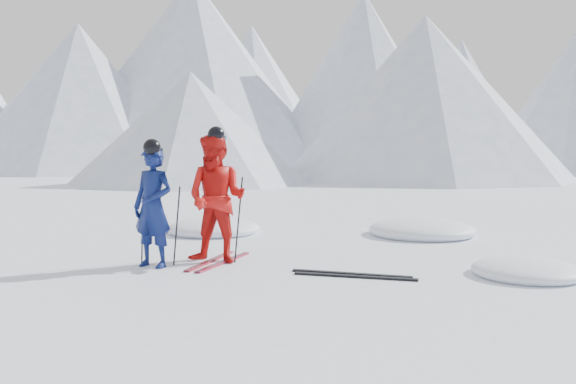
% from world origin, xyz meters
% --- Properties ---
extents(ground, '(160.00, 160.00, 0.00)m').
position_xyz_m(ground, '(0.00, 0.00, 0.00)').
color(ground, white).
rests_on(ground, ground).
extents(skier_blue, '(0.68, 0.47, 1.80)m').
position_xyz_m(skier_blue, '(-3.35, -0.53, 0.90)').
color(skier_blue, '#0D1950').
rests_on(skier_blue, ground).
extents(skier_red, '(1.02, 0.82, 1.99)m').
position_xyz_m(skier_red, '(-2.64, 0.13, 1.00)').
color(skier_red, red).
rests_on(skier_red, ground).
extents(pole_blue_left, '(0.12, 0.08, 1.20)m').
position_xyz_m(pole_blue_left, '(-3.65, -0.38, 0.60)').
color(pole_blue_left, black).
rests_on(pole_blue_left, ground).
extents(pole_blue_right, '(0.12, 0.07, 1.20)m').
position_xyz_m(pole_blue_right, '(-3.10, -0.28, 0.60)').
color(pole_blue_right, black).
rests_on(pole_blue_right, ground).
extents(pole_red_left, '(0.13, 0.10, 1.33)m').
position_xyz_m(pole_red_left, '(-2.94, 0.38, 0.66)').
color(pole_red_left, black).
rests_on(pole_red_left, ground).
extents(pole_red_right, '(0.13, 0.09, 1.33)m').
position_xyz_m(pole_red_right, '(-2.34, 0.28, 0.66)').
color(pole_red_right, black).
rests_on(pole_red_right, ground).
extents(ski_worn_left, '(0.27, 1.70, 0.03)m').
position_xyz_m(ski_worn_left, '(-2.76, 0.13, 0.01)').
color(ski_worn_left, black).
rests_on(ski_worn_left, ground).
extents(ski_worn_right, '(0.15, 1.70, 0.03)m').
position_xyz_m(ski_worn_right, '(-2.52, 0.13, 0.01)').
color(ski_worn_right, black).
rests_on(ski_worn_right, ground).
extents(ski_loose_a, '(1.70, 0.24, 0.03)m').
position_xyz_m(ski_loose_a, '(-0.45, 0.03, 0.01)').
color(ski_loose_a, black).
rests_on(ski_loose_a, ground).
extents(ski_loose_b, '(1.70, 0.30, 0.03)m').
position_xyz_m(ski_loose_b, '(-0.35, -0.12, 0.01)').
color(ski_loose_b, black).
rests_on(ski_loose_b, ground).
extents(snow_lumps, '(9.00, 7.12, 0.47)m').
position_xyz_m(snow_lumps, '(-1.11, 3.04, 0.00)').
color(snow_lumps, white).
rests_on(snow_lumps, ground).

